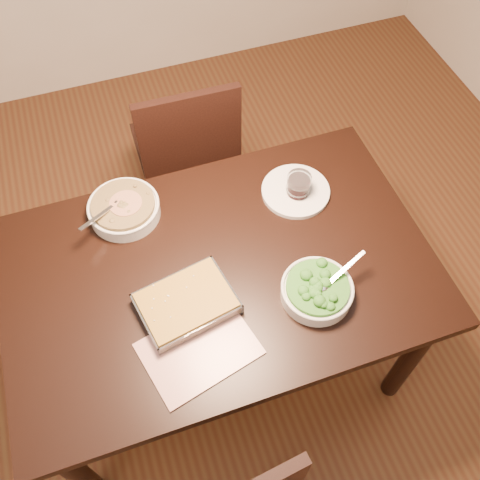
% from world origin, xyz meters
% --- Properties ---
extents(ground, '(4.00, 4.00, 0.00)m').
position_xyz_m(ground, '(0.00, 0.00, 0.00)').
color(ground, '#482514').
rests_on(ground, ground).
extents(table, '(1.40, 0.90, 0.75)m').
position_xyz_m(table, '(0.00, 0.00, 0.65)').
color(table, black).
rests_on(table, ground).
extents(magazine_a, '(0.37, 0.31, 0.01)m').
position_xyz_m(magazine_a, '(-0.14, -0.25, 0.75)').
color(magazine_a, '#A22E2E').
rests_on(magazine_a, table).
extents(coaster, '(0.12, 0.12, 0.00)m').
position_xyz_m(coaster, '(0.36, 0.20, 0.75)').
color(coaster, white).
rests_on(coaster, table).
extents(stew_bowl, '(0.25, 0.25, 0.09)m').
position_xyz_m(stew_bowl, '(-0.24, 0.32, 0.78)').
color(stew_bowl, silver).
rests_on(stew_bowl, table).
extents(broccoli_bowl, '(0.25, 0.23, 0.09)m').
position_xyz_m(broccoli_bowl, '(0.26, -0.19, 0.78)').
color(broccoli_bowl, silver).
rests_on(broccoli_bowl, table).
extents(baking_dish, '(0.32, 0.26, 0.05)m').
position_xyz_m(baking_dish, '(-0.14, -0.10, 0.78)').
color(baking_dish, silver).
rests_on(baking_dish, table).
extents(wine_tumbler, '(0.09, 0.09, 0.10)m').
position_xyz_m(wine_tumbler, '(0.36, 0.20, 0.80)').
color(wine_tumbler, black).
rests_on(wine_tumbler, coaster).
extents(dinner_plate, '(0.24, 0.24, 0.02)m').
position_xyz_m(dinner_plate, '(0.36, 0.21, 0.76)').
color(dinner_plate, silver).
rests_on(dinner_plate, table).
extents(chair_far, '(0.43, 0.43, 0.90)m').
position_xyz_m(chair_far, '(0.09, 0.77, 0.51)').
color(chair_far, black).
rests_on(chair_far, ground).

